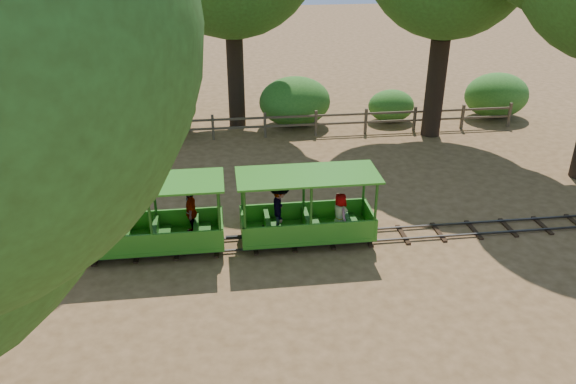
{
  "coord_description": "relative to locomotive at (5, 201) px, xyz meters",
  "views": [
    {
      "loc": [
        -2.74,
        -12.58,
        7.68
      ],
      "look_at": [
        -1.06,
        0.5,
        1.25
      ],
      "focal_mm": 35.0,
      "sensor_mm": 36.0,
      "label": 1
    }
  ],
  "objects": [
    {
      "name": "carriage_rear",
      "position": [
        7.18,
        -0.07,
        -0.83
      ],
      "size": [
        3.57,
        1.46,
        1.86
      ],
      "color": "#30811C",
      "rests_on": "track"
    },
    {
      "name": "locomotive",
      "position": [
        0.0,
        0.0,
        0.0
      ],
      "size": [
        2.55,
        1.18,
        2.88
      ],
      "color": "black",
      "rests_on": "ground"
    },
    {
      "name": "track",
      "position": [
        7.9,
        -0.07,
        -1.58
      ],
      "size": [
        22.0,
        1.0,
        0.1
      ],
      "color": "#3F3D3A",
      "rests_on": "ground"
    },
    {
      "name": "shrub_mid_e",
      "position": [
        12.31,
        9.23,
        -0.98
      ],
      "size": [
        1.93,
        1.48,
        1.33
      ],
      "primitive_type": "ellipsoid",
      "color": "#2D6B1E",
      "rests_on": "ground"
    },
    {
      "name": "ground",
      "position": [
        7.9,
        -0.07,
        -1.64
      ],
      "size": [
        90.0,
        90.0,
        0.0
      ],
      "primitive_type": "plane",
      "color": "#9B6D43",
      "rests_on": "ground"
    },
    {
      "name": "carriage_front",
      "position": [
        3.34,
        -0.11,
        -0.83
      ],
      "size": [
        3.57,
        1.46,
        1.86
      ],
      "color": "#30811C",
      "rests_on": "track"
    },
    {
      "name": "shrub_east",
      "position": [
        16.9,
        9.23,
        -0.7
      ],
      "size": [
        2.73,
        2.1,
        1.89
      ],
      "primitive_type": "ellipsoid",
      "color": "#2D6B1E",
      "rests_on": "ground"
    },
    {
      "name": "fence",
      "position": [
        7.9,
        7.93,
        -1.06
      ],
      "size": [
        18.1,
        0.1,
        1.0
      ],
      "color": "brown",
      "rests_on": "ground"
    },
    {
      "name": "shrub_mid_w",
      "position": [
        8.25,
        9.23,
        -0.64
      ],
      "size": [
        2.91,
        2.24,
        2.01
      ],
      "primitive_type": "ellipsoid",
      "color": "#2D6B1E",
      "rests_on": "ground"
    },
    {
      "name": "shrub_west",
      "position": [
        2.93,
        9.23,
        -0.72
      ],
      "size": [
        2.67,
        2.05,
        1.85
      ],
      "primitive_type": "ellipsoid",
      "color": "#2D6B1E",
      "rests_on": "ground"
    }
  ]
}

